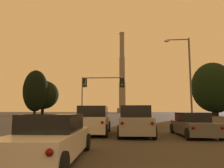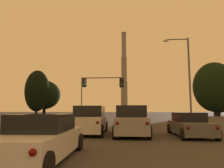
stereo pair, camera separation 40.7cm
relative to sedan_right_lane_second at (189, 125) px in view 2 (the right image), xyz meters
The scene contains 12 objects.
sedan_right_lane_second is the anchor object (origin of this frame).
sedan_left_lane_third 9.55m from the sedan_right_lane_second, 132.61° to the right, with size 2.14×4.76×1.43m.
pickup_truck_center_lane_front 8.52m from the sedan_right_lane_second, 111.81° to the left, with size 2.27×5.54×1.82m.
suv_left_lane_second 6.36m from the sedan_right_lane_second, behind, with size 2.26×4.96×1.86m.
suv_center_lane_second 3.57m from the sedan_right_lane_second, behind, with size 2.16×4.93×1.86m.
traffic_light_overhead_left 16.76m from the sedan_right_lane_second, 119.49° to the left, with size 5.71×0.50×5.94m.
street_lamp 11.70m from the sedan_right_lane_second, 76.11° to the left, with size 2.85×0.36×9.62m.
smokestack 132.65m from the sedan_right_lane_second, 93.08° to the left, with size 7.00×7.00×54.97m.
treeline_left_mid 68.17m from the sedan_right_lane_second, 118.98° to the left, with size 10.66×9.59×12.00m.
treeline_far_right 58.30m from the sedan_right_lane_second, 67.73° to the left, with size 12.52×11.27×16.13m.
treeline_center_right 62.09m from the sedan_right_lane_second, 67.11° to the left, with size 10.34×9.31×11.84m.
treeline_center_left 65.07m from the sedan_right_lane_second, 121.52° to the left, with size 7.95×7.15×14.83m.
Camera 2 is at (-0.25, -2.29, 1.53)m, focal length 35.00 mm.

